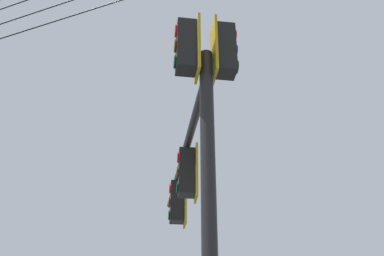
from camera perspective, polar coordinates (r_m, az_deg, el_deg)
name	(u,v)px	position (r m, az deg, el deg)	size (l,w,h in m)	color
signal_mast_assembly	(195,159)	(7.09, 0.35, -4.09)	(3.91, 4.90, 6.31)	black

